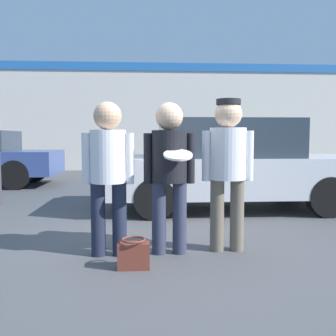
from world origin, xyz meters
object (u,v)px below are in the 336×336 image
shrub (244,154)px  person_left (108,165)px  person_right (228,160)px  parked_car_near (229,165)px  person_middle_with_frisbee (169,165)px  handbag (134,254)px

shrub → person_left: bearing=-112.9°
person_right → shrub: 9.83m
person_left → parked_car_near: bearing=53.4°
person_middle_with_frisbee → person_right: size_ratio=0.97×
handbag → shrub: bearing=69.3°
parked_car_near → handbag: size_ratio=14.40×
person_right → shrub: (2.75, 9.43, -0.36)m
person_middle_with_frisbee → shrub: (3.38, 9.50, -0.31)m
person_right → handbag: bearing=-153.0°
shrub → parked_car_near: bearing=-107.2°
person_right → handbag: size_ratio=5.47×
parked_car_near → shrub: 7.38m
person_right → shrub: bearing=73.7°
parked_car_near → person_left: bearing=-126.6°
person_middle_with_frisbee → person_right: bearing=5.9°
shrub → person_middle_with_frisbee: bearing=-109.6°
person_right → handbag: (-1.00, -0.51, -0.85)m
person_right → handbag: person_right is taller
person_middle_with_frisbee → person_left: bearing=-178.0°
person_right → handbag: 1.41m
shrub → handbag: bearing=-110.7°
person_left → person_right: 1.27m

